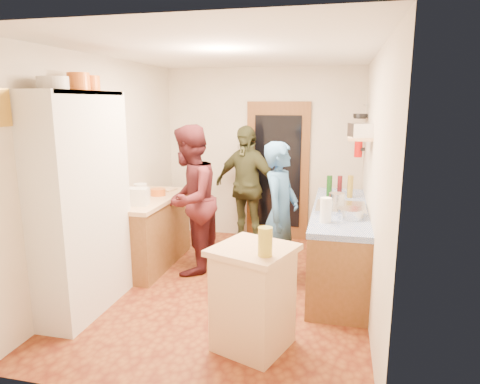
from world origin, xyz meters
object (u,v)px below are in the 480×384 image
(person_left, at_px, (193,199))
(person_hob, at_px, (282,215))
(right_counter_base, at_px, (339,246))
(island_base, at_px, (253,300))
(person_back, at_px, (246,186))
(hutch_body, at_px, (82,204))

(person_left, bearing_deg, person_hob, 81.40)
(person_hob, bearing_deg, person_left, 92.21)
(right_counter_base, relative_size, island_base, 2.56)
(island_base, xyz_separation_m, person_back, (-0.65, 2.67, 0.45))
(person_hob, bearing_deg, person_back, 40.09)
(right_counter_base, bearing_deg, island_base, -113.39)
(hutch_body, relative_size, person_left, 1.20)
(person_left, height_order, person_back, person_left)
(hutch_body, relative_size, person_hob, 1.32)
(hutch_body, xyz_separation_m, right_counter_base, (2.50, 1.30, -0.68))
(island_base, height_order, person_hob, person_hob)
(person_hob, distance_m, person_back, 1.48)
(right_counter_base, distance_m, island_base, 1.77)
(hutch_body, xyz_separation_m, person_hob, (1.85, 1.04, -0.27))
(right_counter_base, relative_size, person_hob, 1.32)
(person_hob, bearing_deg, hutch_body, 130.98)
(right_counter_base, xyz_separation_m, person_back, (-1.35, 1.04, 0.46))
(right_counter_base, relative_size, person_left, 1.20)
(island_base, relative_size, person_left, 0.47)
(hutch_body, xyz_separation_m, island_base, (1.80, -0.33, -0.67))
(island_base, distance_m, person_back, 2.78)
(right_counter_base, bearing_deg, hutch_body, -152.53)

